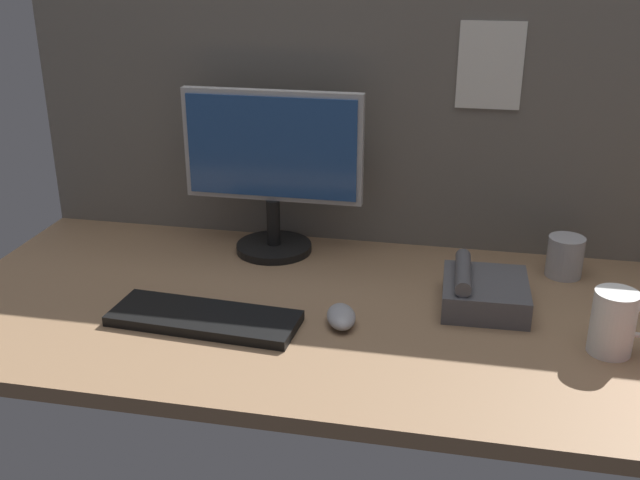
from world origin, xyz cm
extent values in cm
cube|color=#8C6B4C|center=(0.00, 0.00, -1.50)|extent=(180.00, 80.00, 3.00)
cube|color=slate|center=(0.00, 37.50, 31.49)|extent=(180.00, 5.00, 62.98)
cube|color=white|center=(18.88, 34.70, 43.84)|extent=(14.13, 0.40, 18.99)
cylinder|color=black|center=(-28.42, 24.50, 0.90)|extent=(18.00, 18.00, 1.80)
cylinder|color=black|center=(-28.42, 24.50, 7.30)|extent=(3.20, 3.20, 11.00)
cube|color=#B7B7B7|center=(-28.42, 25.50, 25.63)|extent=(41.90, 2.40, 25.65)
cube|color=#264C8C|center=(-28.42, 24.10, 25.63)|extent=(39.50, 0.60, 23.25)
cube|color=black|center=(-32.56, -13.13, 1.00)|extent=(37.75, 15.31, 2.00)
ellipsoid|color=#99999E|center=(-6.27, -8.37, 1.70)|extent=(7.79, 10.68, 3.40)
cylinder|color=#B2B2B7|center=(38.29, 23.81, 4.55)|extent=(7.93, 7.93, 9.09)
cylinder|color=white|center=(43.23, -8.94, 6.04)|extent=(7.82, 7.82, 12.08)
cube|color=#4C4C51|center=(21.05, 5.10, 2.80)|extent=(17.47, 19.42, 5.60)
cylinder|color=#4C4C51|center=(16.37, 5.10, 7.20)|extent=(3.63, 17.17, 3.20)
camera|label=1|loc=(15.26, -134.91, 70.21)|focal=41.86mm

